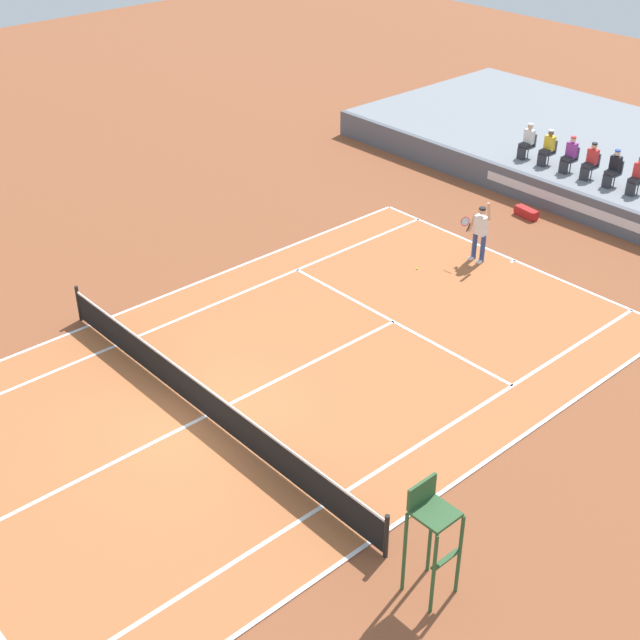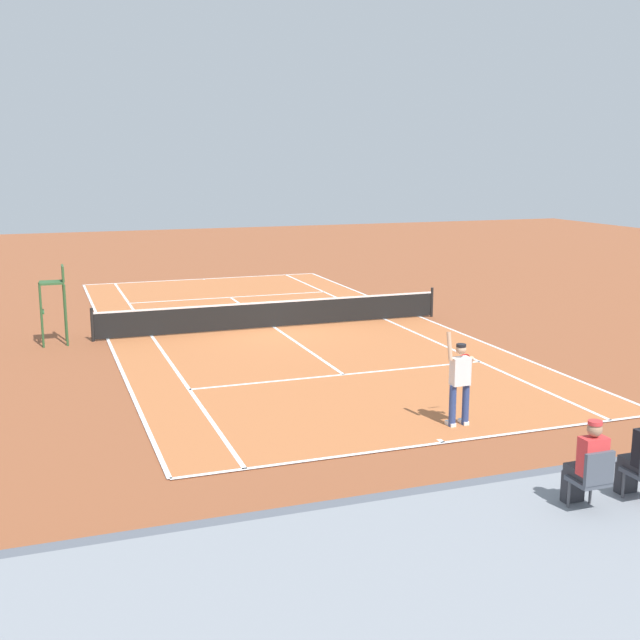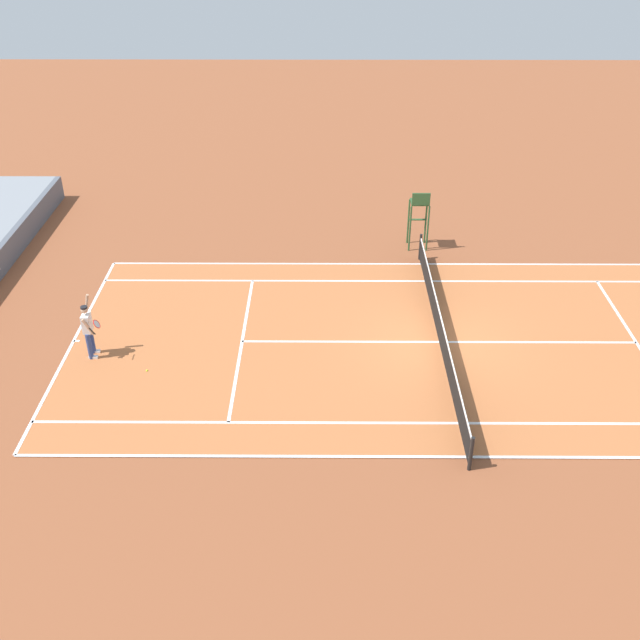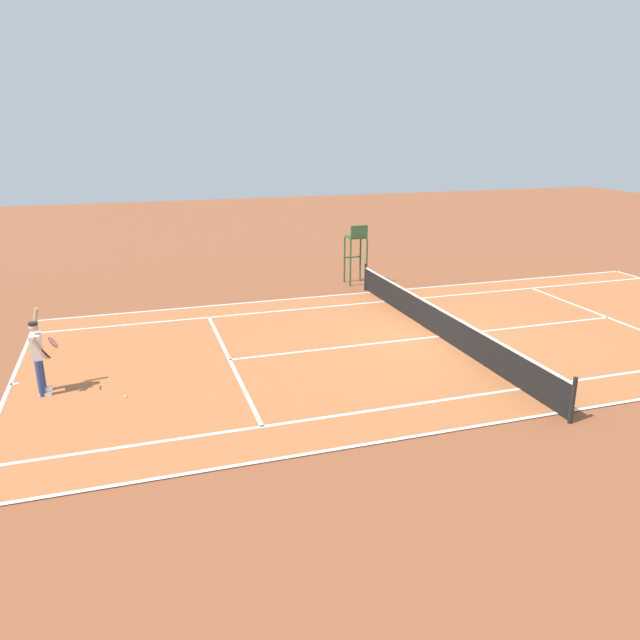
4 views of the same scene
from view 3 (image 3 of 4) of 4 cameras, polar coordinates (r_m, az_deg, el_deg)
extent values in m
plane|color=brown|center=(24.71, 9.01, -1.70)|extent=(80.00, 80.00, 0.00)
cube|color=#B76638|center=(24.70, 9.01, -1.68)|extent=(10.98, 23.78, 0.02)
cube|color=white|center=(25.72, -18.18, -1.51)|extent=(10.98, 0.10, 0.01)
cube|color=white|center=(20.40, 11.02, -10.15)|extent=(0.10, 23.78, 0.01)
cube|color=white|center=(29.39, 7.64, 4.23)|extent=(0.10, 23.78, 0.01)
cube|color=white|center=(21.42, 10.43, -7.70)|extent=(0.10, 23.78, 0.01)
cube|color=white|center=(28.18, 7.94, 2.94)|extent=(0.10, 23.78, 0.01)
cube|color=white|center=(24.55, -5.92, -1.62)|extent=(8.22, 0.10, 0.01)
cube|color=white|center=(26.44, 22.86, -1.58)|extent=(8.22, 0.10, 0.01)
cube|color=white|center=(24.69, 9.01, -1.66)|extent=(0.10, 12.80, 0.01)
cube|color=white|center=(25.69, -17.97, -1.52)|extent=(0.10, 0.20, 0.01)
cylinder|color=black|center=(19.73, 11.38, -9.91)|extent=(0.10, 0.10, 1.07)
cylinder|color=black|center=(29.56, 7.61, 5.52)|extent=(0.10, 0.10, 1.07)
cube|color=black|center=(24.45, 9.10, -0.76)|extent=(11.78, 0.02, 0.84)
cube|color=white|center=(24.23, 9.18, 0.08)|extent=(11.78, 0.03, 0.06)
cylinder|color=navy|center=(24.71, -16.91, -1.52)|extent=(0.15, 0.15, 0.92)
cylinder|color=navy|center=(24.46, -17.08, -1.93)|extent=(0.15, 0.15, 0.92)
cube|color=white|center=(24.92, -16.63, -2.31)|extent=(0.13, 0.28, 0.10)
cube|color=white|center=(24.66, -16.80, -2.73)|extent=(0.13, 0.28, 0.10)
cube|color=white|center=(24.19, -17.27, -0.22)|extent=(0.41, 0.25, 0.60)
sphere|color=tan|center=(23.96, -17.44, 0.73)|extent=(0.22, 0.22, 0.22)
cylinder|color=black|center=(23.92, -17.48, 0.92)|extent=(0.21, 0.21, 0.06)
cylinder|color=tan|center=(24.12, -17.26, 1.23)|extent=(0.10, 0.21, 0.61)
cylinder|color=tan|center=(23.94, -17.19, -0.51)|extent=(0.10, 0.33, 0.56)
cylinder|color=black|center=(23.94, -16.89, -0.82)|extent=(0.04, 0.19, 0.25)
torus|color=red|center=(23.76, -16.57, -0.29)|extent=(0.31, 0.20, 0.26)
cylinder|color=silver|center=(23.76, -16.57, -0.29)|extent=(0.27, 0.17, 0.22)
sphere|color=#D1E533|center=(23.66, -12.99, -3.76)|extent=(0.07, 0.07, 0.07)
cylinder|color=#2D562D|center=(30.67, 6.71, 7.44)|extent=(0.07, 0.07, 1.90)
cylinder|color=#2D562D|center=(30.76, 8.02, 7.42)|extent=(0.07, 0.07, 1.90)
cylinder|color=#2D562D|center=(30.04, 6.84, 6.89)|extent=(0.07, 0.07, 1.90)
cylinder|color=#2D562D|center=(30.13, 8.17, 6.87)|extent=(0.07, 0.07, 1.90)
cube|color=#2D562D|center=(30.01, 7.57, 8.86)|extent=(0.70, 0.70, 0.06)
cube|color=#2D562D|center=(29.59, 7.68, 9.08)|extent=(0.06, 0.70, 0.48)
cube|color=#2D562D|center=(30.64, 7.39, 7.56)|extent=(0.10, 0.70, 0.04)
camera|label=1|loc=(36.89, 23.79, 28.56)|focal=49.53mm
camera|label=2|loc=(36.15, -37.57, 12.87)|focal=44.83mm
camera|label=4|loc=(10.13, -31.90, -21.31)|focal=33.95mm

